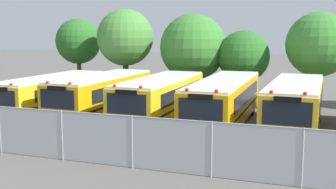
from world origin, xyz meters
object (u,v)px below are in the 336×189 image
object	(u,v)px
tree_1	(125,38)
tree_2	(194,47)
school_bus_2	(160,98)
school_bus_0	(52,93)
school_bus_1	(102,94)
school_bus_3	(224,100)
tree_3	(241,56)
tree_0	(79,42)
tree_4	(317,45)
school_bus_4	(295,105)

from	to	relation	value
tree_1	tree_2	bearing A→B (deg)	4.39
school_bus_2	tree_1	xyz separation A→B (m)	(-5.83, 7.71, 3.33)
school_bus_0	school_bus_2	xyz separation A→B (m)	(7.67, -0.24, 0.10)
school_bus_1	tree_2	xyz separation A→B (m)	(3.63, 7.93, 2.65)
school_bus_3	tree_3	world-z (taller)	tree_3
school_bus_2	tree_3	bearing A→B (deg)	-111.72
tree_0	tree_3	world-z (taller)	tree_0
school_bus_3	school_bus_0	bearing A→B (deg)	-0.96
school_bus_0	tree_3	distance (m)	13.68
tree_0	tree_1	size ratio (longest dim) A/B	0.90
school_bus_3	tree_4	size ratio (longest dim) A/B	1.62
school_bus_1	tree_2	distance (m)	9.12
tree_1	school_bus_0	bearing A→B (deg)	-103.84
tree_0	tree_4	world-z (taller)	tree_4
tree_0	tree_3	size ratio (longest dim) A/B	1.19
school_bus_1	tree_1	world-z (taller)	tree_1
school_bus_2	tree_4	xyz separation A→B (m)	(8.52, 7.80, 2.93)
school_bus_2	school_bus_3	world-z (taller)	school_bus_3
school_bus_0	tree_3	xyz separation A→B (m)	(10.98, 7.87, 2.14)
school_bus_0	school_bus_1	xyz separation A→B (m)	(3.72, -0.04, 0.10)
school_bus_0	school_bus_4	size ratio (longest dim) A/B	1.00
tree_0	tree_1	bearing A→B (deg)	-14.60
school_bus_3	tree_0	size ratio (longest dim) A/B	1.68
tree_0	tree_2	bearing A→B (deg)	-4.84
school_bus_0	school_bus_1	size ratio (longest dim) A/B	1.01
tree_3	tree_1	bearing A→B (deg)	-177.47
school_bus_3	tree_2	size ratio (longest dim) A/B	1.62
school_bus_0	tree_0	distance (m)	9.84
school_bus_1	school_bus_0	bearing A→B (deg)	0.84
school_bus_1	tree_4	xyz separation A→B (m)	(12.47, 7.60, 2.94)
school_bus_0	tree_2	world-z (taller)	tree_2
school_bus_3	tree_4	world-z (taller)	tree_4
tree_0	tree_2	size ratio (longest dim) A/B	0.96
tree_1	tree_2	distance (m)	5.57
school_bus_4	tree_3	distance (m)	9.44
school_bus_0	school_bus_3	xyz separation A→B (m)	(11.42, -0.10, 0.13)
school_bus_2	school_bus_1	bearing A→B (deg)	-2.37
tree_1	school_bus_4	bearing A→B (deg)	-30.09
school_bus_0	tree_4	bearing A→B (deg)	-154.01
school_bus_3	school_bus_4	distance (m)	3.84
school_bus_0	tree_0	xyz separation A→B (m)	(-3.23, 8.79, 3.04)
school_bus_0	school_bus_3	bearing A→B (deg)	-179.54
tree_3	school_bus_2	bearing A→B (deg)	-112.20
tree_1	tree_4	size ratio (longest dim) A/B	1.07
school_bus_0	school_bus_4	xyz separation A→B (m)	(15.26, -0.30, 0.14)
tree_1	school_bus_3	bearing A→B (deg)	-38.31
tree_0	school_bus_2	bearing A→B (deg)	-39.63
tree_1	school_bus_1	bearing A→B (deg)	-75.93
school_bus_4	tree_4	bearing A→B (deg)	-95.30
school_bus_1	tree_1	size ratio (longest dim) A/B	1.35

